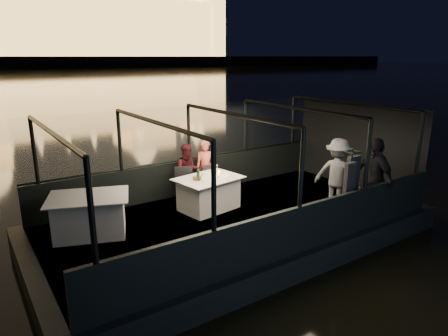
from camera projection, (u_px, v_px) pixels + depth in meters
boat_hull at (234, 238)px, 9.04m from camera, size 8.60×4.40×1.00m
boat_deck at (234, 218)px, 8.91m from camera, size 8.00×4.00×0.04m
gunwale_port at (190, 176)px, 10.38m from camera, size 8.00×0.08×0.90m
gunwale_starboard at (298, 230)px, 7.19m from camera, size 8.00×0.08×0.90m
cabin_glass_port at (189, 133)px, 10.07m from camera, size 8.00×0.02×1.40m
cabin_glass_starboard at (302, 168)px, 6.88m from camera, size 8.00×0.02×1.40m
cabin_roof_glass at (235, 114)px, 8.28m from camera, size 8.00×4.00×0.02m
end_wall_fore at (33, 205)px, 6.44m from camera, size 0.02×4.00×2.30m
end_wall_aft at (355, 145)px, 10.74m from camera, size 0.02×4.00×2.30m
canopy_ribs at (234, 168)px, 8.59m from camera, size 8.00×4.00×2.30m
dining_table_central at (209, 193)px, 9.29m from camera, size 1.59×1.26×0.77m
dining_table_aft at (90, 217)px, 7.95m from camera, size 1.84×1.59×0.82m
chair_port_left at (188, 188)px, 9.50m from camera, size 0.56×0.56×0.91m
chair_port_right at (213, 183)px, 9.85m from camera, size 0.43×0.43×0.85m
coat_stand at (349, 186)px, 8.15m from camera, size 0.53×0.46×1.67m
person_woman_coral at (206, 168)px, 10.09m from camera, size 0.62×0.53×1.45m
person_man_maroon at (188, 170)px, 9.84m from camera, size 0.82×0.73×1.41m
passenger_stripe at (338, 173)px, 9.24m from camera, size 1.00×1.24×1.68m
passenger_dark at (374, 180)px, 8.74m from camera, size 0.63×1.12×1.80m
wine_bottle at (198, 174)px, 8.93m from camera, size 0.08×0.08×0.30m
bread_basket at (197, 178)px, 9.03m from camera, size 0.21×0.21×0.08m
amber_candle at (219, 173)px, 9.44m from camera, size 0.08×0.08×0.09m
plate_near at (232, 176)px, 9.28m from camera, size 0.25×0.25×0.01m
plate_far at (194, 177)px, 9.24m from camera, size 0.25×0.25×0.01m
wine_glass_white at (202, 178)px, 8.88m from camera, size 0.08×0.08×0.20m
wine_glass_red at (217, 168)px, 9.65m from camera, size 0.06×0.06×0.17m
wine_glass_empty at (218, 174)px, 9.18m from camera, size 0.07×0.07×0.17m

